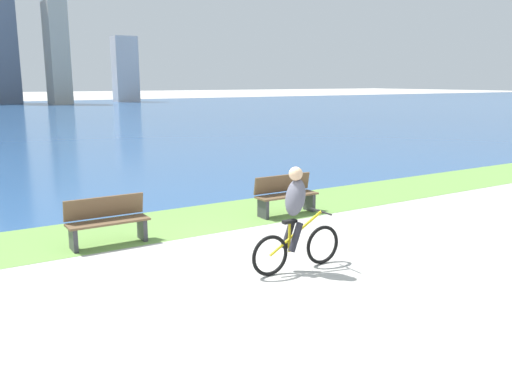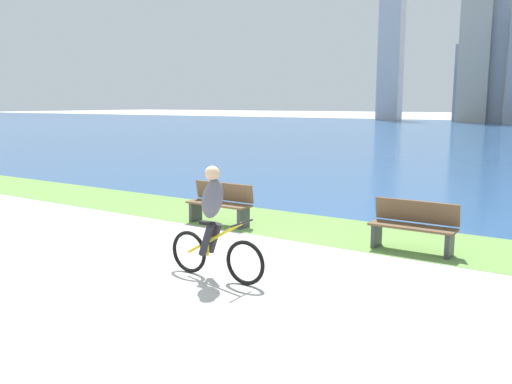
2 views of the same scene
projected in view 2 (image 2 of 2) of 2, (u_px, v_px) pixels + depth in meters
ground_plane at (191, 261)px, 9.00m from camera, size 300.00×300.00×0.00m
grass_strip_bayside at (289, 224)px, 11.72m from camera, size 120.00×2.38×0.01m
cyclist_lead at (214, 224)px, 8.01m from camera, size 1.72×0.52×1.70m
bench_near_path at (220, 204)px, 11.71m from camera, size 1.50×0.47×0.90m
bench_far_along_path at (413, 226)px, 9.56m from camera, size 1.50×0.47×0.90m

